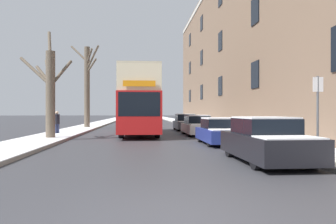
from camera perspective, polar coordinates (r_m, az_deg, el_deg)
name	(u,v)px	position (r m, az deg, el deg)	size (l,w,h in m)	color
ground_plane	(176,220)	(5.00, 1.40, -18.33)	(320.00, 320.00, 0.00)	#38383D
sidewalk_left	(109,121)	(57.98, -10.26, -1.52)	(2.70, 130.00, 0.16)	gray
sidewalk_right	(175,121)	(58.09, 1.31, -1.52)	(2.70, 130.00, 0.16)	gray
terrace_facade_right	(266,45)	(33.63, 16.73, 11.04)	(9.10, 53.58, 16.07)	#7A604C
bare_tree_left_0	(50,89)	(19.78, -19.93, 3.86)	(3.12, 2.93, 6.45)	brown
bare_tree_left_1	(87,84)	(32.43, -13.91, 4.83)	(3.17, 2.98, 8.17)	brown
double_decker_bus	(139,100)	(23.35, -5.02, 2.17)	(2.56, 11.05, 4.38)	red
parked_car_0	(266,141)	(10.79, 16.67, -4.85)	(1.82, 4.35, 1.42)	black
parked_car_1	(220,132)	(16.32, 9.10, -3.41)	(1.80, 4.00, 1.31)	navy
parked_car_2	(197,126)	(22.59, 5.13, -2.40)	(1.73, 4.56, 1.39)	silver
parked_car_3	(185,123)	(28.58, 2.99, -1.87)	(1.76, 4.31, 1.44)	#474C56
pedestrian_left_sidewalk	(57,122)	(23.41, -18.78, -1.67)	(0.36, 0.36, 1.65)	navy
street_sign_post	(318,114)	(10.78, 24.63, -0.31)	(0.32, 0.07, 2.65)	#4C4F54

